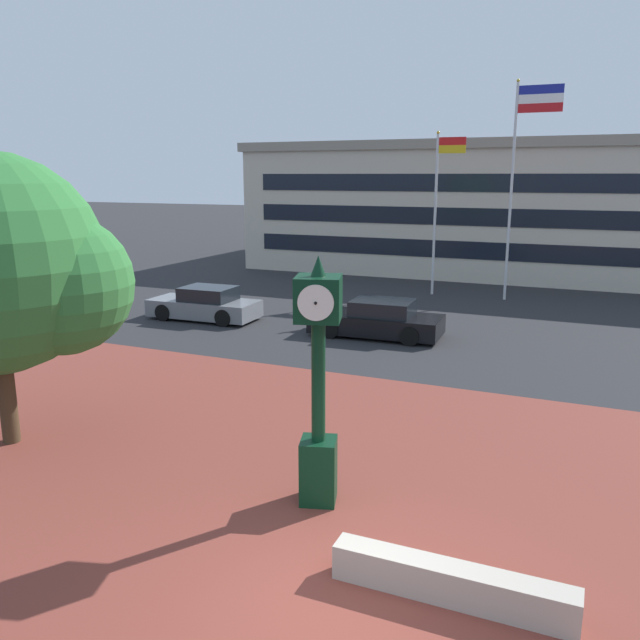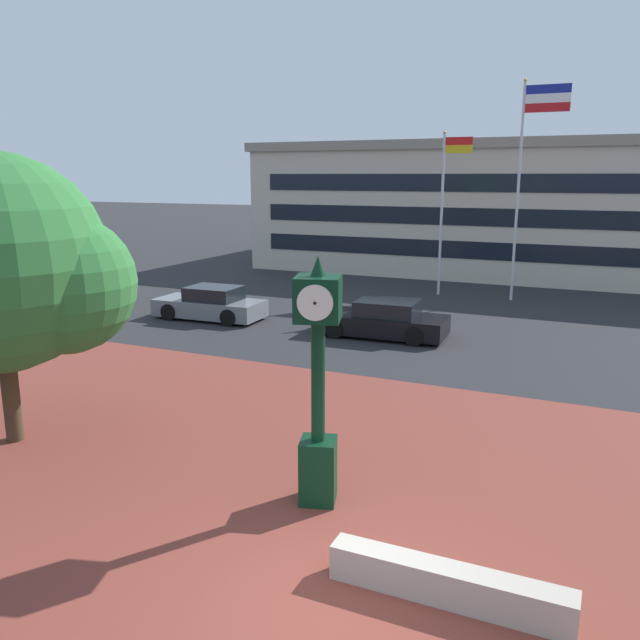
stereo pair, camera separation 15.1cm
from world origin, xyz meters
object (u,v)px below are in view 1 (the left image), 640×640
Objects in this scene: street_clock at (318,384)px; flagpole_primary at (438,203)px; plaza_tree at (7,269)px; car_street_mid at (378,320)px; civic_building at (493,205)px; flagpole_secondary at (519,169)px; car_street_far at (205,305)px.

street_clock is 20.45m from flagpole_primary.
street_clock is 0.71× the size of plaza_tree.
car_street_mid is 9.44m from flagpole_primary.
street_clock is 0.16× the size of civic_building.
flagpole_secondary is at bearing 71.15° from street_clock.
flagpole_primary is 0.79× the size of flagpole_secondary.
plaza_tree is 1.38× the size of car_street_far.
plaza_tree reaches higher than car_street_mid.
car_street_mid is (-2.75, 11.43, -1.53)m from street_clock.
street_clock is at bearing -86.05° from civic_building.
civic_building reaches higher than car_street_mid.
car_street_far is (-9.74, 11.31, -1.53)m from street_clock.
street_clock is at bearing -141.23° from car_street_far.
car_street_mid is at bearing 86.37° from street_clock.
car_street_mid is at bearing 71.24° from plaza_tree.
flagpole_primary reaches higher than civic_building.
plaza_tree is 32.44m from civic_building.
plaza_tree is 21.62m from flagpole_secondary.
car_street_mid is at bearing -90.99° from car_street_far.
car_street_far is 11.76m from flagpole_primary.
street_clock is 6.86m from plaza_tree.
car_street_mid is at bearing -89.27° from flagpole_primary.
flagpole_primary reaches higher than street_clock.
plaza_tree is 12.23m from car_street_far.
flagpole_primary reaches higher than car_street_mid.
flagpole_primary reaches higher than plaza_tree.
civic_building is at bearing 82.08° from plaza_tree.
civic_building is (4.47, 32.13, -0.00)m from plaza_tree.
car_street_mid is 20.81m from civic_building.
car_street_mid is 1.06× the size of car_street_far.
car_street_mid is 0.17× the size of civic_building.
flagpole_primary is (-2.87, 20.14, 2.11)m from street_clock.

